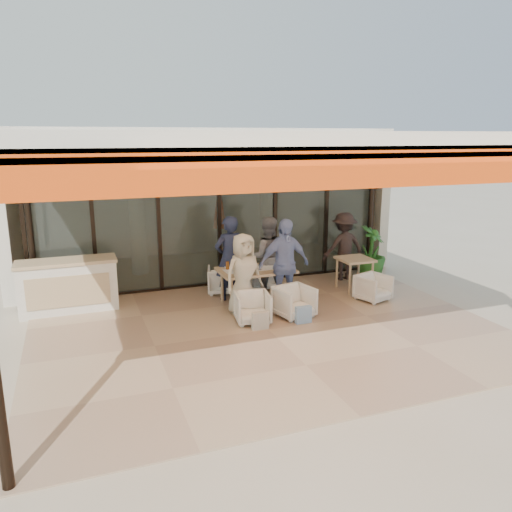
{
  "coord_description": "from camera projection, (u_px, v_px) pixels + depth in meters",
  "views": [
    {
      "loc": [
        -3.09,
        -7.64,
        3.35
      ],
      "look_at": [
        0.1,
        0.9,
        1.15
      ],
      "focal_mm": 35.0,
      "sensor_mm": 36.0,
      "label": 1
    }
  ],
  "objects": [
    {
      "name": "chair_far_left",
      "position": [
        223.0,
        279.0,
        10.85
      ],
      "size": [
        0.77,
        0.75,
        0.65
      ],
      "primitive_type": "imported",
      "rotation": [
        0.0,
        0.0,
        2.86
      ],
      "color": "white",
      "rests_on": "ground"
    },
    {
      "name": "terrace_structure",
      "position": [
        276.0,
        142.0,
        7.79
      ],
      "size": [
        8.0,
        6.0,
        3.4
      ],
      "color": "silver",
      "rests_on": "ground"
    },
    {
      "name": "diner_cream",
      "position": [
        243.0,
        274.0,
        9.46
      ],
      "size": [
        0.86,
        0.65,
        1.58
      ],
      "primitive_type": "imported",
      "rotation": [
        0.0,
        0.0,
        0.21
      ],
      "color": "beige",
      "rests_on": "ground"
    },
    {
      "name": "chair_far_right",
      "position": [
        259.0,
        274.0,
        11.13
      ],
      "size": [
        0.77,
        0.73,
        0.7
      ],
      "primitive_type": "imported",
      "rotation": [
        0.0,
        0.0,
        3.3
      ],
      "color": "white",
      "rests_on": "ground"
    },
    {
      "name": "side_table",
      "position": [
        355.0,
        263.0,
        10.94
      ],
      "size": [
        0.7,
        0.7,
        0.74
      ],
      "color": "tan",
      "rests_on": "ground"
    },
    {
      "name": "terrace_floor",
      "position": [
        269.0,
        331.0,
        8.8
      ],
      "size": [
        8.0,
        6.0,
        0.01
      ],
      "primitive_type": "cube",
      "color": "tan",
      "rests_on": "ground"
    },
    {
      "name": "standing_woman",
      "position": [
        344.0,
        247.0,
        11.74
      ],
      "size": [
        1.05,
        0.61,
        1.62
      ],
      "primitive_type": "imported",
      "rotation": [
        0.0,
        0.0,
        3.15
      ],
      "color": "black",
      "rests_on": "ground"
    },
    {
      "name": "dining_table",
      "position": [
        256.0,
        272.0,
        10.04
      ],
      "size": [
        1.5,
        0.9,
        0.93
      ],
      "color": "tan",
      "rests_on": "ground"
    },
    {
      "name": "chair_near_right",
      "position": [
        294.0,
        300.0,
        9.4
      ],
      "size": [
        0.75,
        0.72,
        0.66
      ],
      "primitive_type": "imported",
      "rotation": [
        0.0,
        0.0,
        0.22
      ],
      "color": "white",
      "rests_on": "ground"
    },
    {
      "name": "diner_periwinkle",
      "position": [
        284.0,
        265.0,
        9.72
      ],
      "size": [
        1.09,
        0.52,
        1.82
      ],
      "primitive_type": "imported",
      "rotation": [
        0.0,
        0.0,
        0.07
      ],
      "color": "#778BC7",
      "rests_on": "ground"
    },
    {
      "name": "ground",
      "position": [
        269.0,
        331.0,
        8.8
      ],
      "size": [
        70.0,
        70.0,
        0.0
      ],
      "primitive_type": "plane",
      "color": "#C6B293",
      "rests_on": "ground"
    },
    {
      "name": "tote_bag_blue",
      "position": [
        303.0,
        315.0,
        9.07
      ],
      "size": [
        0.3,
        0.1,
        0.34
      ],
      "primitive_type": "cube",
      "color": "#99BFD8",
      "rests_on": "ground"
    },
    {
      "name": "chair_near_left",
      "position": [
        253.0,
        306.0,
        9.12
      ],
      "size": [
        0.69,
        0.66,
        0.63
      ],
      "primitive_type": "imported",
      "rotation": [
        0.0,
        0.0,
        -0.16
      ],
      "color": "white",
      "rests_on": "ground"
    },
    {
      "name": "host_counter",
      "position": [
        68.0,
        285.0,
        9.65
      ],
      "size": [
        1.85,
        0.65,
        1.04
      ],
      "color": "silver",
      "rests_on": "ground"
    },
    {
      "name": "interior_block",
      "position": [
        194.0,
        180.0,
        13.12
      ],
      "size": [
        9.05,
        3.62,
        3.52
      ],
      "color": "silver",
      "rests_on": "ground"
    },
    {
      "name": "side_chair",
      "position": [
        373.0,
        287.0,
        10.34
      ],
      "size": [
        0.74,
        0.72,
        0.62
      ],
      "primitive_type": "imported",
      "rotation": [
        0.0,
        0.0,
        0.32
      ],
      "color": "white",
      "rests_on": "ground"
    },
    {
      "name": "tote_bag_cream",
      "position": [
        260.0,
        321.0,
        8.79
      ],
      "size": [
        0.3,
        0.1,
        0.34
      ],
      "primitive_type": "cube",
      "color": "silver",
      "rests_on": "ground"
    },
    {
      "name": "diner_navy",
      "position": [
        229.0,
        259.0,
        10.26
      ],
      "size": [
        0.72,
        0.54,
        1.78
      ],
      "primitive_type": "imported",
      "rotation": [
        0.0,
        0.0,
        3.34
      ],
      "color": "#192138",
      "rests_on": "ground"
    },
    {
      "name": "glass_storefront",
      "position": [
        219.0,
        216.0,
        11.15
      ],
      "size": [
        8.08,
        0.1,
        3.2
      ],
      "color": "#9EADA3",
      "rests_on": "ground"
    },
    {
      "name": "potted_palm",
      "position": [
        371.0,
        252.0,
        11.99
      ],
      "size": [
        1.0,
        1.0,
        1.26
      ],
      "primitive_type": "imported",
      "rotation": [
        0.0,
        0.0,
        0.8
      ],
      "color": "#1E5919",
      "rests_on": "ground"
    },
    {
      "name": "diner_grey",
      "position": [
        267.0,
        257.0,
        10.55
      ],
      "size": [
        0.97,
        0.83,
        1.72
      ],
      "primitive_type": "imported",
      "rotation": [
        0.0,
        0.0,
        2.9
      ],
      "color": "#5D5D62",
      "rests_on": "ground"
    }
  ]
}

